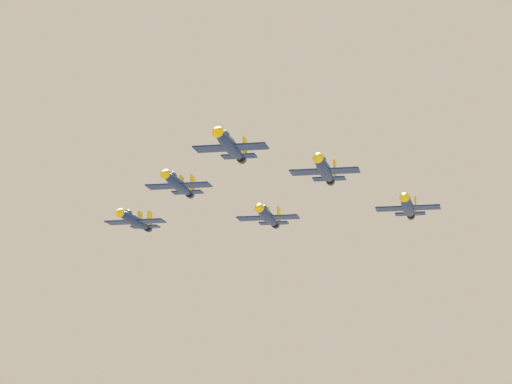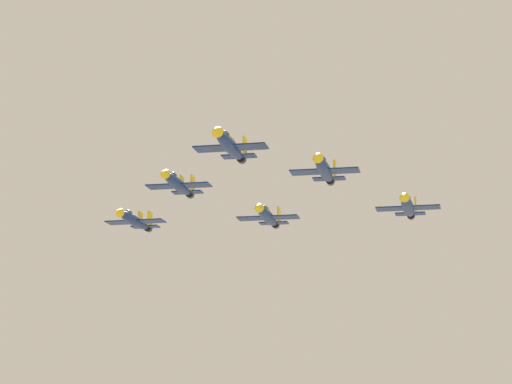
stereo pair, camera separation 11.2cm
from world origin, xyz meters
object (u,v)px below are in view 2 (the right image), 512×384
jet_right_wingman (178,184)px  jet_slot_rear (267,216)px  jet_left_wingman (324,169)px  jet_left_outer (408,206)px  jet_right_outer (134,220)px  jet_lead (230,145)px

jet_right_wingman → jet_slot_rear: size_ratio=0.99×
jet_left_wingman → jet_left_outer: size_ratio=1.03×
jet_right_wingman → jet_left_wingman: bearing=89.4°
jet_right_wingman → jet_right_outer: size_ratio=1.01×
jet_left_outer → jet_right_outer: jet_left_outer is taller
jet_slot_rear → jet_left_wingman: bearing=39.7°
jet_left_wingman → jet_left_outer: 18.45m
jet_left_wingman → jet_right_outer: jet_left_wingman is taller
jet_right_outer → jet_slot_rear: 23.46m
jet_right_wingman → jet_right_outer: (4.85, -17.45, -2.76)m
jet_slot_rear → jet_lead: bearing=-0.6°
jet_left_wingman → jet_right_outer: bearing=-112.5°
jet_right_wingman → jet_slot_rear: (-16.44, -7.60, -3.01)m
jet_lead → jet_right_outer: bearing=-139.9°
jet_left_wingman → jet_slot_rear: bearing=-140.8°
jet_lead → jet_right_outer: (9.70, -34.89, -4.82)m
jet_right_outer → jet_left_wingman: bearing=69.5°
jet_lead → jet_right_wingman: jet_lead is taller
jet_lead → jet_right_wingman: (4.85, -17.45, -2.05)m
jet_right_outer → jet_lead: bearing=41.3°
jet_left_wingman → jet_left_outer: jet_left_wingman is taller
jet_slot_rear → jet_right_wingman: bearing=-41.0°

